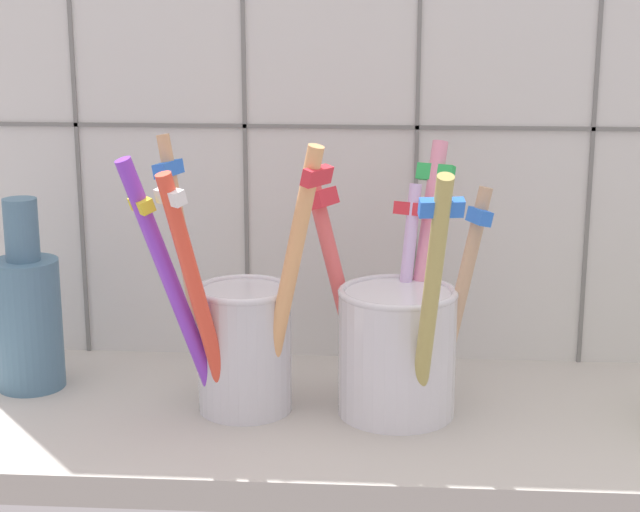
{
  "coord_description": "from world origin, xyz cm",
  "views": [
    {
      "loc": [
        4.48,
        -66.15,
        29.64
      ],
      "look_at": [
        0.0,
        -0.49,
        12.97
      ],
      "focal_mm": 58.58,
      "sensor_mm": 36.0,
      "label": 1
    }
  ],
  "objects": [
    {
      "name": "ceramic_vase",
      "position": [
        -21.09,
        3.04,
        7.42
      ],
      "size": [
        4.77,
        4.77,
        13.81
      ],
      "color": "slate",
      "rests_on": "counter_slab"
    },
    {
      "name": "toothbrush_cup_right",
      "position": [
        5.23,
        -0.33,
        7.12
      ],
      "size": [
        12.76,
        15.86,
        17.91
      ],
      "color": "silver",
      "rests_on": "counter_slab"
    },
    {
      "name": "tile_wall_back",
      "position": [
        0.0,
        12.0,
        22.5
      ],
      "size": [
        64.0,
        2.2,
        45.0
      ],
      "color": "silver",
      "rests_on": "ground"
    },
    {
      "name": "counter_slab",
      "position": [
        0.0,
        0.0,
        1.0
      ],
      "size": [
        64.0,
        22.0,
        2.0
      ],
      "primitive_type": "cube",
      "color": "#BCB7AD",
      "rests_on": "ground"
    },
    {
      "name": "toothbrush_cup_left",
      "position": [
        -5.42,
        -0.85,
        7.43
      ],
      "size": [
        13.05,
        8.79,
        18.76
      ],
      "color": "silver",
      "rests_on": "counter_slab"
    }
  ]
}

